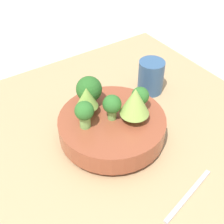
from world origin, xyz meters
name	(u,v)px	position (x,y,z in m)	size (l,w,h in m)	color
ground_plane	(104,146)	(0.00, 0.00, 0.00)	(6.00, 6.00, 0.00)	beige
table	(104,141)	(0.00, 0.00, 0.02)	(0.91, 0.81, 0.03)	tan
bowl	(112,126)	(0.02, -0.01, 0.07)	(0.27, 0.27, 0.07)	brown
broccoli_floret_left	(84,112)	(-0.05, 0.00, 0.14)	(0.05, 0.05, 0.07)	#7AB256
broccoli_floret_right	(140,98)	(0.09, -0.02, 0.14)	(0.04, 0.04, 0.07)	#609347
romanesco_piece_near	(135,102)	(0.06, -0.05, 0.15)	(0.07, 0.07, 0.09)	#609347
romanesco_piece_far	(87,99)	(-0.02, 0.04, 0.15)	(0.05, 0.05, 0.08)	#609347
broccoli_floret_center	(112,105)	(0.02, -0.01, 0.14)	(0.05, 0.05, 0.07)	#7AB256
broccoli_floret_back	(89,89)	(0.00, 0.07, 0.14)	(0.07, 0.07, 0.08)	#609347
cup	(151,77)	(0.23, 0.09, 0.08)	(0.08, 0.08, 0.10)	#33567F
fork	(188,195)	(0.05, -0.25, 0.04)	(0.17, 0.05, 0.01)	#B2B2B7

